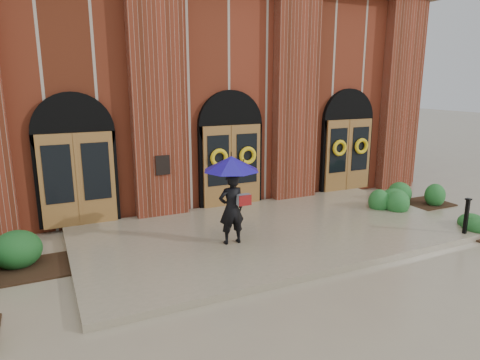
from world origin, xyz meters
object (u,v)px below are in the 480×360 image
metal_post (466,215)px  hedge_wall_left (18,255)px  hedge_wall_right (410,196)px  man_with_umbrella (232,183)px

metal_post → hedge_wall_left: (-10.28, 2.73, -0.26)m
hedge_wall_right → man_with_umbrella: bearing=-173.4°
man_with_umbrella → hedge_wall_left: man_with_umbrella is taller
hedge_wall_left → metal_post: bearing=-14.9°
man_with_umbrella → metal_post: (5.66, -1.97, -1.00)m
hedge_wall_left → hedge_wall_right: 11.25m
man_with_umbrella → hedge_wall_right: bearing=-171.0°
man_with_umbrella → hedge_wall_left: (-4.62, 0.76, -1.26)m
metal_post → hedge_wall_right: metal_post is taller
metal_post → hedge_wall_left: metal_post is taller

